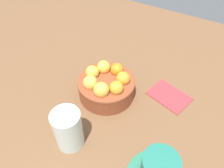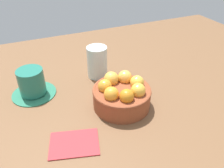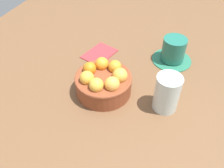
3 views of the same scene
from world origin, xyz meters
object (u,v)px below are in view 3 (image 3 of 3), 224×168
(water_glass, at_px, (167,93))
(terracotta_bowl, at_px, (104,81))
(coffee_cup, at_px, (173,51))
(folded_napkin, at_px, (99,53))

(water_glass, bearing_deg, terracotta_bowl, 92.04)
(terracotta_bowl, height_order, water_glass, water_glass)
(terracotta_bowl, relative_size, coffee_cup, 1.23)
(coffee_cup, bearing_deg, water_glass, -174.14)
(water_glass, bearing_deg, folded_napkin, 59.31)
(terracotta_bowl, xyz_separation_m, coffee_cup, (0.22, -0.15, -0.00))
(coffee_cup, bearing_deg, folded_napkin, 103.76)
(terracotta_bowl, bearing_deg, water_glass, -87.96)
(water_glass, xyz_separation_m, folded_napkin, (0.15, 0.26, -0.05))
(terracotta_bowl, xyz_separation_m, folded_napkin, (0.16, 0.08, -0.04))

